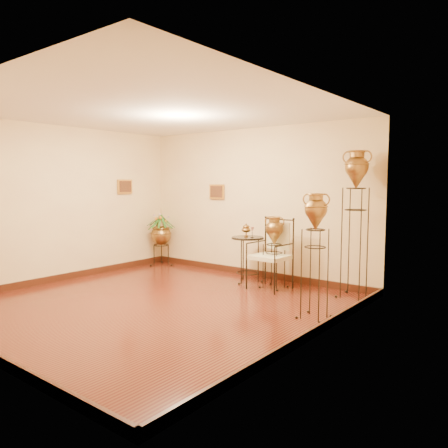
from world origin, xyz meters
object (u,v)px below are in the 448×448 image
Objects in this scene: armchair at (270,254)px; side_table at (248,259)px; amphora_tall at (355,222)px; planter_urn at (161,232)px; amphora_mid at (315,255)px.

armchair reaches higher than side_table.
amphora_tall is at bearing 5.18° from side_table.
side_table is at bearing -4.09° from planter_urn.
amphora_mid reaches higher than side_table.
armchair is 1.14× the size of side_table.
amphora_mid is at bearing -31.68° from side_table.
amphora_mid reaches higher than armchair.
side_table is at bearing 166.20° from armchair.
amphora_tall is 1.38m from amphora_mid.
amphora_mid is (0.00, -1.34, -0.33)m from amphora_tall.
amphora_mid is 1.31× the size of planter_urn.
amphora_tall reaches higher than planter_urn.
planter_urn reaches higher than side_table.
amphora_tall is at bearing 90.00° from amphora_mid.
amphora_mid is at bearing -17.33° from planter_urn.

